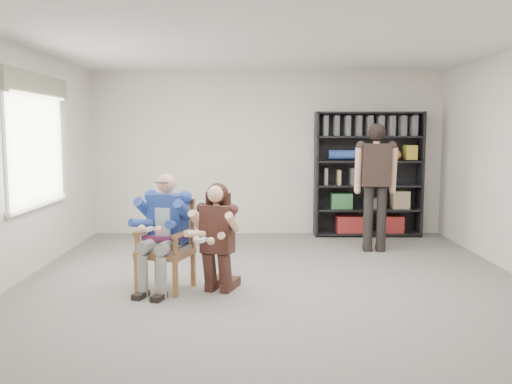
{
  "coord_description": "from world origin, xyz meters",
  "views": [
    {
      "loc": [
        -0.21,
        -5.83,
        1.77
      ],
      "look_at": [
        -0.2,
        0.6,
        1.05
      ],
      "focal_mm": 38.0,
      "sensor_mm": 36.0,
      "label": 1
    }
  ],
  "objects_px": {
    "standing_man": "(376,189)",
    "bookshelf": "(368,174)",
    "armchair": "(165,245)",
    "kneeling_woman": "(216,239)",
    "seated_man": "(165,232)"
  },
  "relations": [
    {
      "from": "armchair",
      "to": "kneeling_woman",
      "type": "xyz_separation_m",
      "value": [
        0.58,
        -0.12,
        0.1
      ]
    },
    {
      "from": "kneeling_woman",
      "to": "standing_man",
      "type": "distance_m",
      "value": 3.04
    },
    {
      "from": "armchair",
      "to": "kneeling_woman",
      "type": "height_order",
      "value": "kneeling_woman"
    },
    {
      "from": "armchair",
      "to": "seated_man",
      "type": "relative_size",
      "value": 0.77
    },
    {
      "from": "kneeling_woman",
      "to": "standing_man",
      "type": "xyz_separation_m",
      "value": [
        2.19,
        2.08,
        0.33
      ]
    },
    {
      "from": "kneeling_woman",
      "to": "standing_man",
      "type": "height_order",
      "value": "standing_man"
    },
    {
      "from": "bookshelf",
      "to": "standing_man",
      "type": "distance_m",
      "value": 1.24
    },
    {
      "from": "standing_man",
      "to": "bookshelf",
      "type": "bearing_deg",
      "value": 86.73
    },
    {
      "from": "armchair",
      "to": "kneeling_woman",
      "type": "distance_m",
      "value": 0.6
    },
    {
      "from": "seated_man",
      "to": "standing_man",
      "type": "bearing_deg",
      "value": 53.98
    },
    {
      "from": "armchair",
      "to": "kneeling_woman",
      "type": "relative_size",
      "value": 0.84
    },
    {
      "from": "bookshelf",
      "to": "standing_man",
      "type": "xyz_separation_m",
      "value": [
        -0.14,
        -1.22,
        -0.11
      ]
    },
    {
      "from": "armchair",
      "to": "standing_man",
      "type": "bearing_deg",
      "value": 53.98
    },
    {
      "from": "kneeling_woman",
      "to": "seated_man",
      "type": "bearing_deg",
      "value": -172.98
    },
    {
      "from": "kneeling_woman",
      "to": "armchair",
      "type": "bearing_deg",
      "value": -172.98
    }
  ]
}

